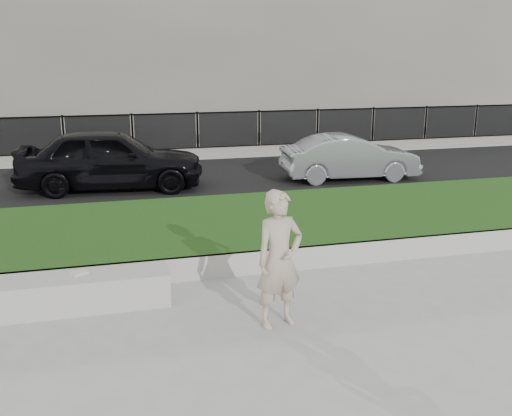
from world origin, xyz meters
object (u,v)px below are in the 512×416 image
object	(u,v)px
book	(79,273)
car_dark	(111,159)
stone_bench	(84,292)
car_silver	(350,157)
man	(279,260)

from	to	relation	value
book	car_dark	distance (m)	7.32
stone_bench	car_dark	bearing A→B (deg)	85.98
stone_bench	car_silver	bearing A→B (deg)	44.21
stone_bench	car_silver	distance (m)	9.95
man	car_dark	world-z (taller)	man
book	man	bearing A→B (deg)	-58.28
man	book	world-z (taller)	man
car_silver	stone_bench	bearing A→B (deg)	138.10
man	car_silver	bearing A→B (deg)	46.88
stone_bench	man	distance (m)	2.90
man	book	distance (m)	2.94
stone_bench	man	xyz separation A→B (m)	(2.55, -1.20, 0.69)
stone_bench	car_silver	size ratio (longest dim) A/B	0.62
book	car_dark	bearing A→B (deg)	53.77
stone_bench	book	world-z (taller)	book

